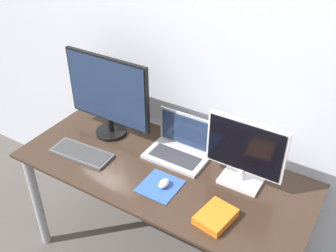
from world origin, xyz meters
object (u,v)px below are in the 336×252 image
Objects in this scene: monitor_left at (108,95)px; keyboard at (82,153)px; mouse at (164,183)px; monitor_right at (245,153)px; laptop at (180,146)px; book at (216,217)px.

monitor_left is 1.51× the size of keyboard.
monitor_right is at bearing 37.05° from mouse.
laptop is 1.67× the size of book.
monitor_left is 0.37m from keyboard.
monitor_right is at bearing -6.33° from laptop.
book is at bearing -19.66° from monitor_left.
keyboard is (-0.01, -0.26, -0.26)m from monitor_left.
monitor_right is 0.42m from laptop.
monitor_right is 0.44m from mouse.
book is at bearing -89.63° from monitor_right.
keyboard is at bearing -178.31° from mouse.
laptop is at bearing 5.30° from monitor_left.
keyboard is 4.99× the size of mouse.
mouse is 0.33m from book.
monitor_left is 2.71× the size of book.
mouse is (0.55, 0.02, 0.01)m from keyboard.
book is (0.33, -0.06, -0.00)m from mouse.
book is (0.00, -0.31, -0.17)m from monitor_right.
mouse is at bearing -142.95° from monitor_right.
mouse is (0.54, -0.25, -0.25)m from monitor_left.
laptop is at bearing 138.27° from book.
monitor_right reaches higher than book.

